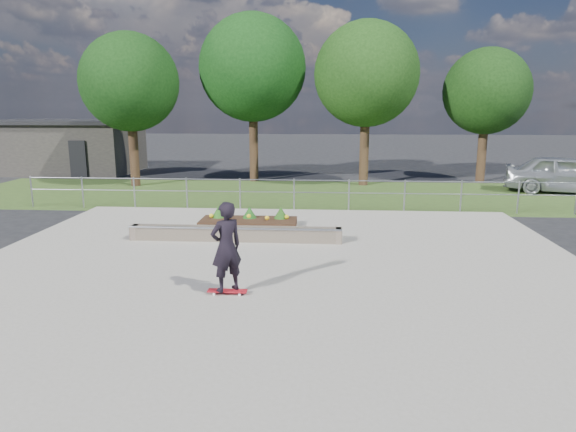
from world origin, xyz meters
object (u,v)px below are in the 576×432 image
at_px(grind_ledge, 235,234).
at_px(skateboarder, 226,247).
at_px(parked_car, 565,174).
at_px(planter_bed, 249,221).

distance_m(grind_ledge, skateboarder, 4.29).
relative_size(skateboarder, parked_car, 0.38).
bearing_deg(skateboarder, grind_ledge, 97.55).
distance_m(grind_ledge, parked_car, 16.07).
height_order(grind_ledge, planter_bed, planter_bed).
distance_m(planter_bed, parked_car, 15.03).
height_order(grind_ledge, skateboarder, skateboarder).
relative_size(grind_ledge, planter_bed, 2.00).
relative_size(planter_bed, parked_car, 0.60).
distance_m(grind_ledge, planter_bed, 1.72).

